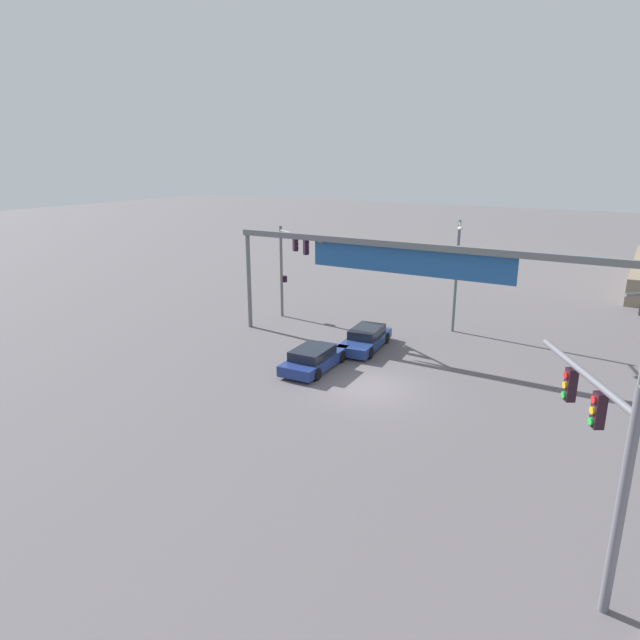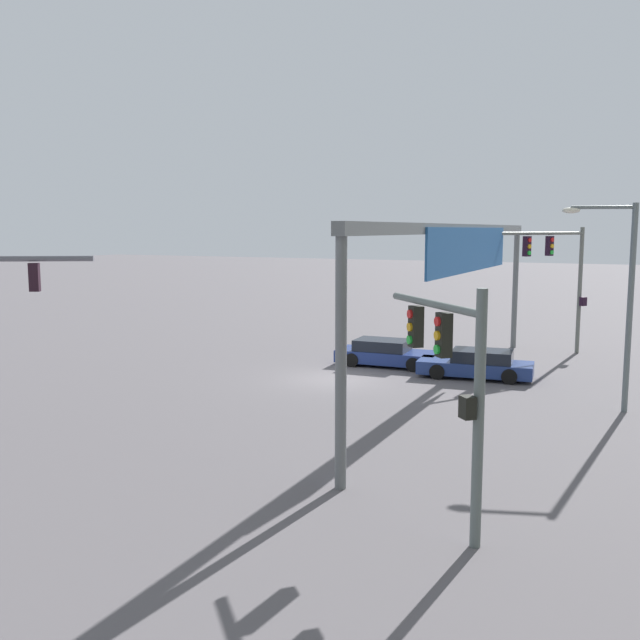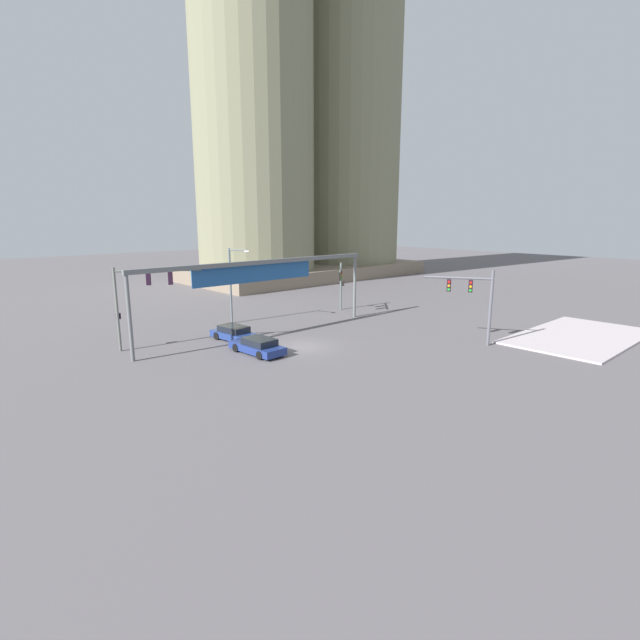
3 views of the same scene
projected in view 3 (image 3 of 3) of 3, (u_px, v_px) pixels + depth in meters
ground_plane at (303, 347)px, 37.41m from camera, size 219.15×219.15×0.00m
sidewalk_corner at (579, 336)px, 40.38m from camera, size 14.54×8.01×0.15m
traffic_signal_near_corner at (139, 292)px, 35.59m from camera, size 5.46×3.78×6.37m
traffic_signal_opposite_side at (341, 280)px, 50.67m from camera, size 3.34×2.93×5.16m
traffic_signal_cross_street at (475, 295)px, 37.31m from camera, size 2.86×4.62×6.00m
streetlamp_curved_arm at (233, 280)px, 44.75m from camera, size 0.99×2.40×7.15m
overhead_sign_gantry at (260, 272)px, 39.95m from camera, size 23.07×0.43×6.46m
highrise_twin_tower at (305, 32)px, 73.25m from camera, size 39.78×19.66×76.06m
sedan_car_approaching at (235, 334)px, 39.20m from camera, size 2.30×4.92×1.21m
sedan_car_waiting_far at (258, 346)px, 35.46m from camera, size 2.18×4.75×1.21m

